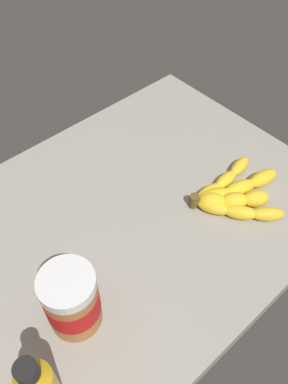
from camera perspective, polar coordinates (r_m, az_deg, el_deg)
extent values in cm
cube|color=gray|center=(85.84, -1.12, -3.49)|extent=(81.95, 63.30, 4.12)
ellipsoid|color=yellow|center=(84.10, 9.98, -2.14)|extent=(5.94, 7.58, 3.00)
ellipsoid|color=yellow|center=(84.35, 13.70, -2.87)|extent=(6.71, 7.33, 3.00)
ellipsoid|color=yellow|center=(85.59, 17.36, -3.04)|extent=(7.25, 6.83, 3.00)
ellipsoid|color=yellow|center=(84.57, 9.77, -1.29)|extent=(6.77, 6.74, 3.75)
ellipsoid|color=yellow|center=(85.52, 12.83, -1.25)|extent=(6.89, 6.51, 3.75)
ellipsoid|color=yellow|center=(87.04, 15.72, -0.91)|extent=(6.91, 6.17, 3.75)
ellipsoid|color=yellow|center=(85.78, 10.03, -0.57)|extent=(8.47, 6.29, 3.38)
ellipsoid|color=yellow|center=(88.36, 13.57, 0.54)|extent=(8.42, 5.56, 3.38)
ellipsoid|color=yellow|center=(91.64, 16.64, 1.89)|extent=(8.25, 4.75, 3.38)
ellipsoid|color=yellow|center=(86.58, 9.27, -0.06)|extent=(7.17, 3.41, 2.85)
ellipsoid|color=yellow|center=(89.71, 11.68, 1.71)|extent=(7.10, 3.20, 2.85)
ellipsoid|color=yellow|center=(93.28, 13.57, 3.60)|extent=(7.36, 4.07, 2.85)
cylinder|color=brown|center=(84.18, 7.19, -1.24)|extent=(2.00, 2.00, 3.00)
cylinder|color=#9E602D|center=(68.04, -10.24, -15.43)|extent=(8.90, 8.90, 11.40)
cylinder|color=#B71414|center=(67.53, -10.31, -15.22)|extent=(9.08, 9.08, 5.13)
cylinder|color=silver|center=(62.09, -11.11, -12.79)|extent=(9.10, 9.10, 2.05)
cone|color=gold|center=(58.45, -15.99, -24.18)|extent=(5.35, 5.35, 2.15)
cylinder|color=black|center=(56.25, -16.54, -23.48)|extent=(3.13, 3.13, 2.58)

